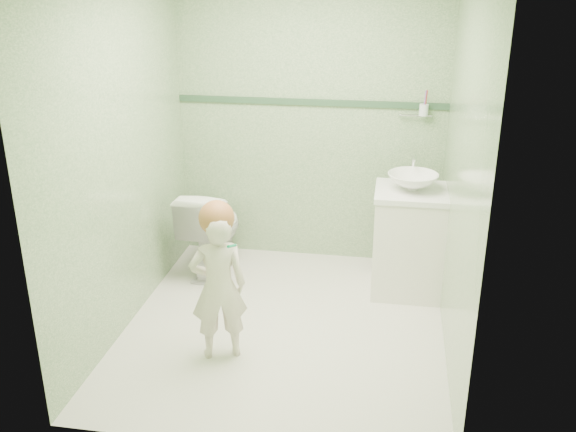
# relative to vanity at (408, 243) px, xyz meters

# --- Properties ---
(ground) EXTENTS (2.50, 2.50, 0.00)m
(ground) POSITION_rel_vanity_xyz_m (-0.84, -0.70, -0.40)
(ground) COLOR silver
(ground) RESTS_ON ground
(room_shell) EXTENTS (2.50, 2.54, 2.40)m
(room_shell) POSITION_rel_vanity_xyz_m (-0.84, -0.70, 0.80)
(room_shell) COLOR #7CA676
(room_shell) RESTS_ON ground
(trim_stripe) EXTENTS (2.20, 0.02, 0.05)m
(trim_stripe) POSITION_rel_vanity_xyz_m (-0.84, 0.54, 0.95)
(trim_stripe) COLOR #305137
(trim_stripe) RESTS_ON room_shell
(vanity) EXTENTS (0.52, 0.50, 0.80)m
(vanity) POSITION_rel_vanity_xyz_m (0.00, 0.00, 0.00)
(vanity) COLOR white
(vanity) RESTS_ON ground
(counter) EXTENTS (0.54, 0.52, 0.04)m
(counter) POSITION_rel_vanity_xyz_m (0.00, 0.00, 0.41)
(counter) COLOR white
(counter) RESTS_ON vanity
(basin) EXTENTS (0.37, 0.37, 0.13)m
(basin) POSITION_rel_vanity_xyz_m (0.00, 0.00, 0.49)
(basin) COLOR white
(basin) RESTS_ON counter
(faucet) EXTENTS (0.03, 0.13, 0.18)m
(faucet) POSITION_rel_vanity_xyz_m (0.00, 0.19, 0.57)
(faucet) COLOR silver
(faucet) RESTS_ON counter
(cup_holder) EXTENTS (0.26, 0.07, 0.21)m
(cup_holder) POSITION_rel_vanity_xyz_m (0.05, 0.48, 0.93)
(cup_holder) COLOR silver
(cup_holder) RESTS_ON room_shell
(toilet) EXTENTS (0.44, 0.73, 0.73)m
(toilet) POSITION_rel_vanity_xyz_m (-1.58, 0.10, -0.04)
(toilet) COLOR white
(toilet) RESTS_ON ground
(toddler) EXTENTS (0.42, 0.35, 0.99)m
(toddler) POSITION_rel_vanity_xyz_m (-1.19, -1.11, 0.09)
(toddler) COLOR beige
(toddler) RESTS_ON ground
(hair_cap) EXTENTS (0.22, 0.22, 0.22)m
(hair_cap) POSITION_rel_vanity_xyz_m (-1.19, -1.08, 0.55)
(hair_cap) COLOR #A26337
(hair_cap) RESTS_ON toddler
(teal_toothbrush) EXTENTS (0.10, 0.14, 0.08)m
(teal_toothbrush) POSITION_rel_vanity_xyz_m (-1.08, -1.20, 0.43)
(teal_toothbrush) COLOR #038655
(teal_toothbrush) RESTS_ON toddler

